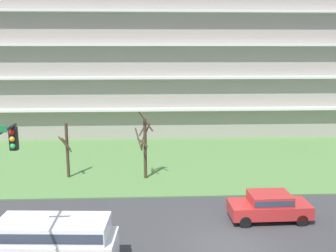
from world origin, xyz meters
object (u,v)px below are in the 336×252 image
tree_far_left (67,150)px  tree_left (145,145)px  van_white_center_right (54,241)px  sedan_red_center_left (269,205)px

tree_far_left → tree_left: 5.65m
tree_left → van_white_center_right: tree_left is taller
tree_left → sedan_red_center_left: bearing=-45.7°
sedan_red_center_left → van_white_center_right: bearing=21.9°
tree_far_left → van_white_center_right: tree_far_left is taller
van_white_center_right → tree_left: bearing=76.0°
sedan_red_center_left → van_white_center_right: (-10.60, -4.50, 0.52)m
sedan_red_center_left → tree_far_left: bearing=-32.1°
tree_far_left → van_white_center_right: bearing=-80.7°
tree_left → van_white_center_right: size_ratio=0.96×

